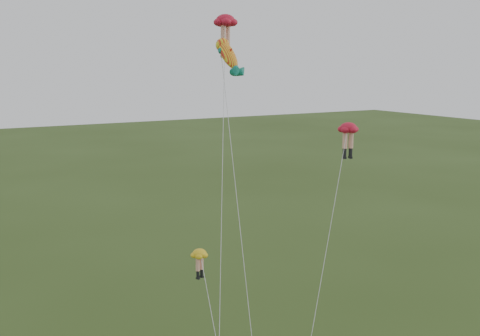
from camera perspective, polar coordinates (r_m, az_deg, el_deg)
legs_kite_red_high at (r=38.25m, az=-1.58°, el=14.83°), size 8.75×14.48×21.62m
legs_kite_red_mid at (r=33.66m, az=11.39°, el=3.46°), size 8.53×6.67×14.65m
legs_kite_yellow at (r=30.37m, az=-4.22°, el=-9.90°), size 1.33×5.59×7.98m
fish_kite at (r=33.24m, az=-1.31°, el=11.84°), size 3.62×10.56×19.99m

